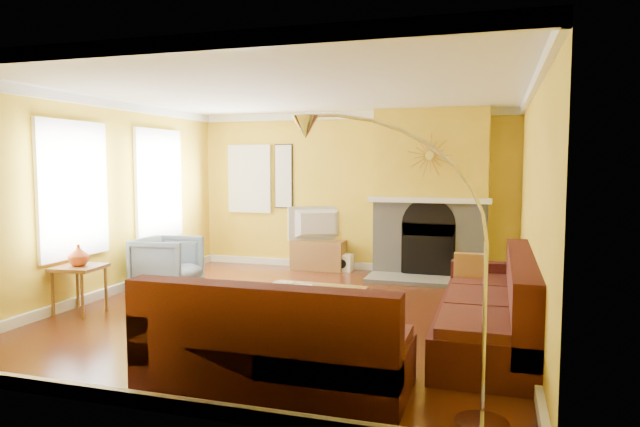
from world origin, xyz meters
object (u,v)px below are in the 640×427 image
(coffee_table, at_px, (305,312))
(arc_lamp, at_px, (399,270))
(media_console, at_px, (318,255))
(armchair, at_px, (167,263))
(side_table, at_px, (80,289))
(sectional_sofa, at_px, (369,299))

(coffee_table, xyz_separation_m, arc_lamp, (1.30, -1.78, 0.86))
(coffee_table, height_order, media_console, media_console)
(armchair, relative_size, side_table, 1.44)
(coffee_table, distance_m, arc_lamp, 2.37)
(sectional_sofa, distance_m, arc_lamp, 1.86)
(arc_lamp, bearing_deg, coffee_table, 126.15)
(coffee_table, xyz_separation_m, media_console, (-0.97, 3.57, 0.03))
(media_console, distance_m, armchair, 2.67)
(sectional_sofa, relative_size, media_console, 3.90)
(media_console, xyz_separation_m, side_table, (-1.92, -3.62, 0.04))
(media_console, bearing_deg, side_table, -117.88)
(sectional_sofa, relative_size, armchair, 4.24)
(sectional_sofa, xyz_separation_m, arc_lamp, (0.57, -1.65, 0.63))
(sectional_sofa, relative_size, arc_lamp, 1.65)
(armchair, xyz_separation_m, arc_lamp, (3.93, -3.26, 0.70))
(armchair, bearing_deg, sectional_sofa, -120.43)
(sectional_sofa, bearing_deg, coffee_table, 170.14)
(armchair, height_order, arc_lamp, arc_lamp)
(sectional_sofa, height_order, side_table, sectional_sofa)
(coffee_table, bearing_deg, side_table, -179.02)
(sectional_sofa, distance_m, media_console, 4.07)
(sectional_sofa, xyz_separation_m, side_table, (-3.61, 0.08, -0.16))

